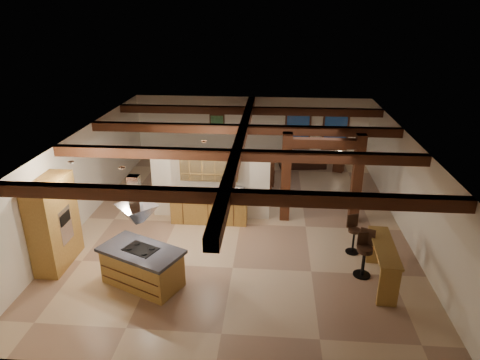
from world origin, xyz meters
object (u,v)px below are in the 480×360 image
Objects in this scene: kitchen_island at (142,266)px; sofa at (302,161)px; bar_counter at (383,258)px; dining_table at (247,184)px.

kitchen_island reaches higher than sofa.
kitchen_island is at bearing -174.80° from bar_counter.
kitchen_island is at bearing 55.19° from sofa.
bar_counter is at bearing 92.01° from sofa.
dining_table reaches higher than sofa.
kitchen_island reaches higher than dining_table.
dining_table is 0.87× the size of bar_counter.
dining_table is at bearing 69.91° from kitchen_island.
bar_counter is (1.51, -8.26, 0.43)m from sofa.
kitchen_island is 1.29× the size of dining_table.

